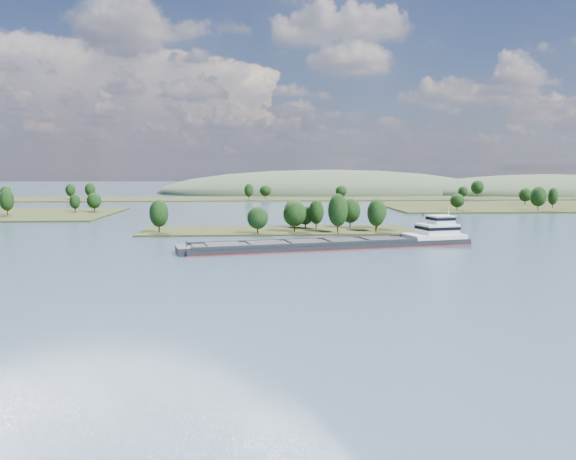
{
  "coord_description": "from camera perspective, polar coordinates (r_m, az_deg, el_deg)",
  "views": [
    {
      "loc": [
        -8.29,
        -27.49,
        23.44
      ],
      "look_at": [
        1.05,
        130.0,
        6.0
      ],
      "focal_mm": 35.0,
      "sensor_mm": 36.0,
      "label": 1
    }
  ],
  "objects": [
    {
      "name": "ground",
      "position": [
        149.57,
        -0.17,
        -2.71
      ],
      "size": [
        1800.0,
        1800.0,
        0.0
      ],
      "primitive_type": "plane",
      "color": "#374C60",
      "rests_on": "ground"
    },
    {
      "name": "hill_east",
      "position": [
        565.7,
        24.97,
        3.34
      ],
      "size": [
        260.0,
        140.0,
        36.0
      ],
      "primitive_type": "ellipsoid",
      "color": "#374831",
      "rests_on": "ground"
    },
    {
      "name": "back_shoreline",
      "position": [
        428.23,
        -1.16,
        3.25
      ],
      "size": [
        900.0,
        60.0,
        15.27
      ],
      "color": "#282F15",
      "rests_on": "ground"
    },
    {
      "name": "cargo_barge",
      "position": [
        168.24,
        6.31,
        -1.22
      ],
      "size": [
        89.14,
        29.88,
        12.04
      ],
      "color": "black",
      "rests_on": "ground"
    },
    {
      "name": "tree_island",
      "position": [
        207.98,
        0.75,
        0.96
      ],
      "size": [
        100.0,
        30.02,
        15.14
      ],
      "color": "#282F15",
      "rests_on": "ground"
    },
    {
      "name": "hill_west",
      "position": [
        532.41,
        3.99,
        3.77
      ],
      "size": [
        320.0,
        160.0,
        44.0
      ],
      "primitive_type": "ellipsoid",
      "color": "#374831",
      "rests_on": "ground"
    }
  ]
}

